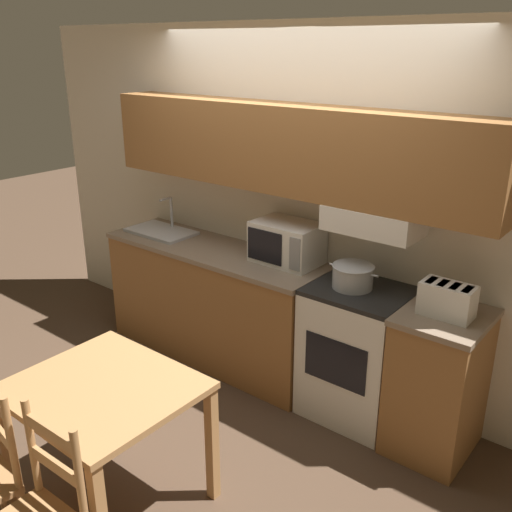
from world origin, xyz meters
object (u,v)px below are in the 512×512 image
stove_range (356,353)px  dining_table (104,404)px  microwave (287,243)px  sink_basin (161,231)px  toaster (447,300)px  cooking_pot (353,276)px

stove_range → dining_table: stove_range is taller
microwave → dining_table: bearing=-89.3°
microwave → sink_basin: size_ratio=0.84×
toaster → microwave: bearing=174.2°
cooking_pot → sink_basin: size_ratio=0.62×
stove_range → microwave: size_ratio=1.95×
sink_basin → stove_range: bearing=0.2°
cooking_pot → microwave: (-0.60, 0.11, 0.07)m
sink_basin → cooking_pot: bearing=-0.0°
dining_table → microwave: bearing=90.7°
cooking_pot → dining_table: 1.69m
cooking_pot → toaster: size_ratio=1.12×
cooking_pot → toaster: 0.62m
stove_range → sink_basin: bearing=-179.8°
sink_basin → microwave: bearing=5.0°
cooking_pot → dining_table: bearing=-110.4°
stove_range → cooking_pot: cooking_pot is taller
cooking_pot → microwave: size_ratio=0.74×
toaster → dining_table: toaster is taller
microwave → dining_table: microwave is taller
microwave → dining_table: size_ratio=0.52×
stove_range → sink_basin: (-1.86, -0.01, 0.48)m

